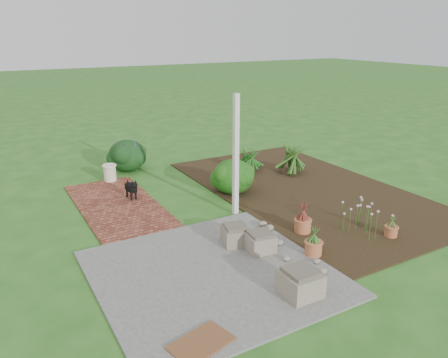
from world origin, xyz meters
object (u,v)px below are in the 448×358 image
stone_trough_near (300,284)px  black_dog (132,188)px  evergreen_shrub (233,176)px  cream_ceramic_urn (110,173)px

stone_trough_near → black_dog: bearing=100.3°
black_dog → evergreen_shrub: (2.20, -0.73, 0.13)m
black_dog → cream_ceramic_urn: 1.49m
stone_trough_near → cream_ceramic_urn: size_ratio=1.26×
stone_trough_near → black_dog: (-0.88, 4.83, 0.09)m
black_dog → cream_ceramic_urn: bearing=88.5°
black_dog → evergreen_shrub: evergreen_shrub is taller
stone_trough_near → evergreen_shrub: evergreen_shrub is taller
stone_trough_near → evergreen_shrub: size_ratio=0.54×
stone_trough_near → evergreen_shrub: 4.31m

